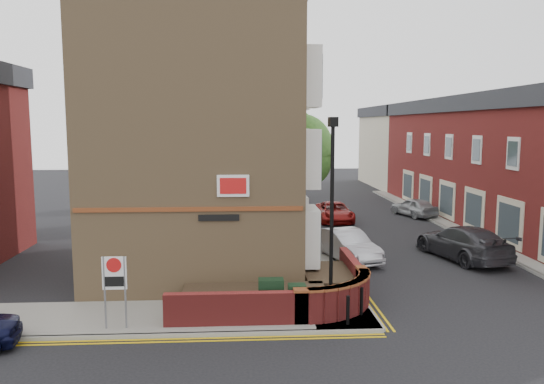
{
  "coord_description": "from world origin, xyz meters",
  "views": [
    {
      "loc": [
        -1.22,
        -15.01,
        6.18
      ],
      "look_at": [
        -0.11,
        4.0,
        3.76
      ],
      "focal_mm": 35.0,
      "sensor_mm": 36.0,
      "label": 1
    }
  ],
  "objects_px": {
    "lamppost": "(332,216)",
    "zone_sign": "(115,279)",
    "utility_cabinet_large": "(271,297)",
    "silver_car_near": "(347,245)"
  },
  "relations": [
    {
      "from": "lamppost",
      "to": "zone_sign",
      "type": "height_order",
      "value": "lamppost"
    },
    {
      "from": "utility_cabinet_large",
      "to": "silver_car_near",
      "type": "height_order",
      "value": "silver_car_near"
    },
    {
      "from": "zone_sign",
      "to": "utility_cabinet_large",
      "type": "bearing_deg",
      "value": 9.69
    },
    {
      "from": "utility_cabinet_large",
      "to": "zone_sign",
      "type": "bearing_deg",
      "value": -170.31
    },
    {
      "from": "lamppost",
      "to": "utility_cabinet_large",
      "type": "distance_m",
      "value": 3.24
    },
    {
      "from": "silver_car_near",
      "to": "utility_cabinet_large",
      "type": "bearing_deg",
      "value": -135.98
    },
    {
      "from": "lamppost",
      "to": "zone_sign",
      "type": "distance_m",
      "value": 6.85
    },
    {
      "from": "utility_cabinet_large",
      "to": "silver_car_near",
      "type": "xyz_separation_m",
      "value": [
        3.9,
        7.26,
        -0.02
      ]
    },
    {
      "from": "utility_cabinet_large",
      "to": "zone_sign",
      "type": "relative_size",
      "value": 0.55
    },
    {
      "from": "lamppost",
      "to": "utility_cabinet_large",
      "type": "bearing_deg",
      "value": 176.99
    }
  ]
}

